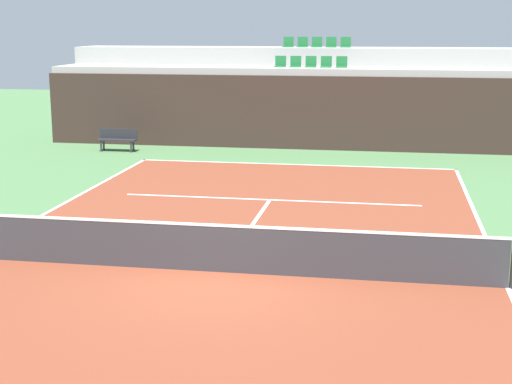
{
  "coord_description": "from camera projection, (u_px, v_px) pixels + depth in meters",
  "views": [
    {
      "loc": [
        3.16,
        -13.92,
        4.75
      ],
      "look_at": [
        0.38,
        2.0,
        1.2
      ],
      "focal_mm": 53.45,
      "sensor_mm": 36.0,
      "label": 1
    }
  ],
  "objects": [
    {
      "name": "stands_tier_upper",
      "position": [
        316.0,
        92.0,
        33.02
      ],
      "size": [
        20.96,
        2.4,
        3.82
      ],
      "primitive_type": "cube",
      "color": "#9E9E99",
      "rests_on": "ground_plane"
    },
    {
      "name": "back_wall",
      "position": [
        306.0,
        113.0,
        29.51
      ],
      "size": [
        20.96,
        0.3,
        2.84
      ],
      "primitive_type": "cube",
      "color": "#33231E",
      "rests_on": "ground_plane"
    },
    {
      "name": "ground_plane",
      "position": [
        219.0,
        272.0,
        14.94
      ],
      "size": [
        80.0,
        80.0,
        0.0
      ],
      "primitive_type": "plane",
      "color": "#477042"
    },
    {
      "name": "sideline_right",
      "position": [
        508.0,
        288.0,
        14.02
      ],
      "size": [
        0.1,
        24.0,
        0.0
      ],
      "primitive_type": "cube",
      "color": "white",
      "rests_on": "court_surface"
    },
    {
      "name": "seating_row_upper",
      "position": [
        317.0,
        44.0,
        32.67
      ],
      "size": [
        2.91,
        0.44,
        0.44
      ],
      "color": "#1E6633",
      "rests_on": "stands_tier_upper"
    },
    {
      "name": "tennis_net",
      "position": [
        219.0,
        248.0,
        14.83
      ],
      "size": [
        11.08,
        0.08,
        1.07
      ],
      "color": "black",
      "rests_on": "court_surface"
    },
    {
      "name": "court_surface",
      "position": [
        219.0,
        272.0,
        14.94
      ],
      "size": [
        11.0,
        24.0,
        0.01
      ],
      "primitive_type": "cube",
      "color": "brown",
      "rests_on": "ground_plane"
    },
    {
      "name": "seating_row_lower",
      "position": [
        311.0,
        64.0,
        30.52
      ],
      "size": [
        2.91,
        0.44,
        0.44
      ],
      "color": "#1E6633",
      "rests_on": "stands_tier_lower"
    },
    {
      "name": "player_bench",
      "position": [
        118.0,
        138.0,
        29.2
      ],
      "size": [
        1.5,
        0.4,
        0.85
      ],
      "color": "#232328",
      "rests_on": "ground_plane"
    },
    {
      "name": "service_line_far",
      "position": [
        270.0,
        200.0,
        21.09
      ],
      "size": [
        8.26,
        0.1,
        0.0
      ],
      "primitive_type": "cube",
      "color": "white",
      "rests_on": "court_surface"
    },
    {
      "name": "stands_tier_lower",
      "position": [
        310.0,
        106.0,
        30.78
      ],
      "size": [
        20.96,
        2.4,
        3.1
      ],
      "primitive_type": "cube",
      "color": "#9E9E99",
      "rests_on": "ground_plane"
    },
    {
      "name": "centre_service_line",
      "position": [
        249.0,
        230.0,
        18.02
      ],
      "size": [
        0.1,
        6.4,
        0.0
      ],
      "primitive_type": "cube",
      "color": "white",
      "rests_on": "court_surface"
    },
    {
      "name": "baseline_far",
      "position": [
        295.0,
        165.0,
        26.43
      ],
      "size": [
        11.0,
        0.1,
        0.0
      ],
      "primitive_type": "cube",
      "color": "white",
      "rests_on": "court_surface"
    }
  ]
}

